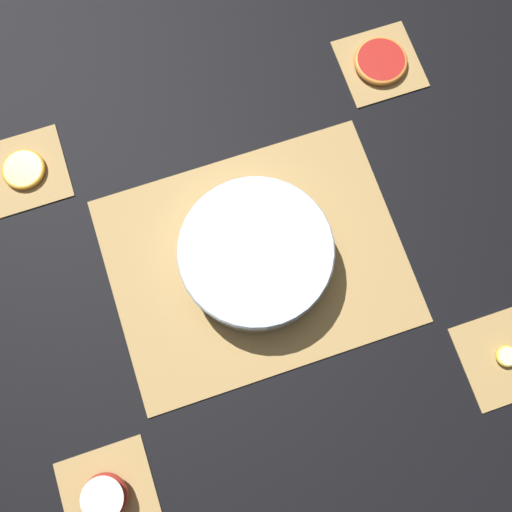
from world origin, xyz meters
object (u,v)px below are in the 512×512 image
Objects in this scene: apple_half at (105,497)px; orange_slice_whole at (24,169)px; fruit_salad_bowl at (256,255)px; grapefruit_slice at (381,61)px; banana_coin_single at (507,356)px.

apple_half is 0.58m from orange_slice_whole.
orange_slice_whole is at bearing 139.87° from fruit_salad_bowl.
apple_half reaches higher than grapefruit_slice.
apple_half is 2.01× the size of banana_coin_single.
apple_half is 0.72× the size of grapefruit_slice.
grapefruit_slice reaches higher than banana_coin_single.
fruit_salad_bowl is 7.15× the size of banana_coin_single.
fruit_salad_bowl reaches higher than banana_coin_single.
apple_half is at bearing -180.00° from banana_coin_single.
orange_slice_whole is at bearing -180.00° from grapefruit_slice.
apple_half is 0.69m from banana_coin_single.
apple_half reaches higher than orange_slice_whole.
fruit_salad_bowl is at bearing -40.13° from orange_slice_whole.
fruit_salad_bowl is at bearing -139.86° from grapefruit_slice.
orange_slice_whole is (0.00, 0.58, -0.02)m from apple_half.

